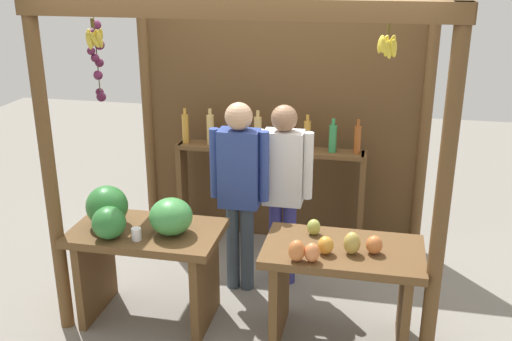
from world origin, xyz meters
TOP-DOWN VIEW (x-y plane):
  - ground_plane at (0.00, 0.00)m, footprint 12.00×12.00m
  - market_stall at (-0.01, 0.41)m, footprint 2.75×1.95m
  - fruit_counter_left at (-0.76, -0.71)m, footprint 1.11×0.64m
  - fruit_counter_right at (0.72, -0.70)m, footprint 1.11×0.64m
  - bottle_shelf_unit at (-0.06, 0.69)m, footprint 1.76×0.22m
  - vendor_man at (-0.15, -0.11)m, footprint 0.48×0.22m
  - vendor_woman at (0.17, 0.06)m, footprint 0.48×0.21m

SIDE VIEW (x-z plane):
  - ground_plane at x=0.00m, z-range 0.00..0.00m
  - fruit_counter_right at x=0.72m, z-range 0.10..1.01m
  - fruit_counter_left at x=-0.76m, z-range 0.15..1.22m
  - bottle_shelf_unit at x=-0.06m, z-range 0.13..1.48m
  - vendor_woman at x=0.17m, z-range 0.15..1.71m
  - vendor_man at x=-0.15m, z-range 0.16..1.77m
  - market_stall at x=-0.01m, z-range 0.20..2.63m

